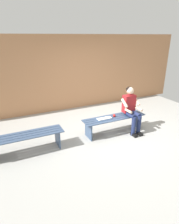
% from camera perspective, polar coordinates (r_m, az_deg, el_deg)
% --- Properties ---
extents(ground_plane, '(10.00, 7.00, 0.04)m').
position_cam_1_polar(ground_plane, '(4.35, 0.55, -14.92)').
color(ground_plane, '#9E9E99').
extents(brick_wall, '(9.50, 0.24, 2.64)m').
position_cam_1_polar(brick_wall, '(7.10, -6.79, 11.35)').
color(brick_wall, '#B27A51').
rests_on(brick_wall, ground).
extents(bench_near, '(1.83, 0.45, 0.47)m').
position_cam_1_polar(bench_near, '(5.43, 7.34, -2.57)').
color(bench_near, '#384C6B').
rests_on(bench_near, ground).
extents(bench_far, '(1.73, 0.45, 0.47)m').
position_cam_1_polar(bench_far, '(4.71, -18.37, -7.65)').
color(bench_far, '#384C6B').
rests_on(bench_far, ground).
extents(person_seated, '(0.50, 0.69, 1.27)m').
position_cam_1_polar(person_seated, '(5.49, 12.30, 1.24)').
color(person_seated, maroon).
rests_on(person_seated, ground).
extents(apple, '(0.08, 0.08, 0.08)m').
position_cam_1_polar(apple, '(5.38, 7.39, -1.07)').
color(apple, red).
rests_on(apple, bench_near).
extents(book_open, '(0.41, 0.16, 0.02)m').
position_cam_1_polar(book_open, '(5.24, 4.42, -1.96)').
color(book_open, white).
rests_on(book_open, bench_near).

